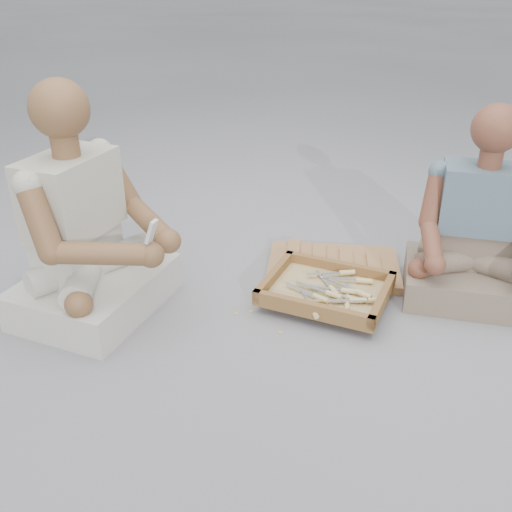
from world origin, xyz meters
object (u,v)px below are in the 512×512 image
at_px(tool_tray, 326,290).
at_px(craftsman, 87,238).
at_px(carved_panel, 333,266).
at_px(companion, 476,238).

bearing_deg(tool_tray, craftsman, -156.55).
relative_size(carved_panel, tool_tray, 1.17).
bearing_deg(craftsman, carved_panel, 129.42).
bearing_deg(craftsman, companion, 116.07).
height_order(craftsman, companion, craftsman).
bearing_deg(companion, craftsman, 17.26).
bearing_deg(craftsman, tool_tray, 114.11).
bearing_deg(companion, tool_tray, 20.29).
relative_size(tool_tray, craftsman, 0.55).
height_order(carved_panel, companion, companion).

